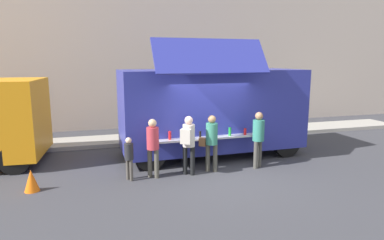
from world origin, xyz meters
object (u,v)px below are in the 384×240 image
Objects in this scene: customer_extra_browsing at (258,135)px; child_near_queue at (129,155)px; traffic_cone_orange at (31,180)px; customer_front_ordering at (211,138)px; customer_mid_with_backpack at (188,140)px; trash_bin at (283,122)px; food_truck_main at (212,109)px; customer_rear_waiting at (153,143)px.

customer_extra_browsing reaches higher than child_near_queue.
customer_front_ordering reaches higher than traffic_cone_orange.
customer_mid_with_backpack is 1.65m from child_near_queue.
child_near_queue is (-1.62, 0.05, -0.32)m from customer_mid_with_backpack.
customer_extra_browsing is (-3.30, -4.04, 0.52)m from trash_bin.
trash_bin is at bearing -1.04° from child_near_queue.
food_truck_main is 2.28m from customer_mid_with_backpack.
customer_extra_browsing reaches higher than customer_mid_with_backpack.
traffic_cone_orange is at bearing -156.36° from trash_bin.
customer_front_ordering is 2.35m from child_near_queue.
food_truck_main is 3.52m from child_near_queue.
customer_rear_waiting is at bearing -27.18° from child_near_queue.
child_near_queue is at bearing -150.80° from food_truck_main.
food_truck_main is 5.78m from traffic_cone_orange.
trash_bin is 0.83× the size of child_near_queue.
trash_bin is at bearing -20.46° from customer_mid_with_backpack.
customer_rear_waiting is (3.03, 0.14, 0.70)m from traffic_cone_orange.
traffic_cone_orange is 0.34× the size of customer_rear_waiting.
trash_bin is at bearing -19.35° from customer_front_ordering.
food_truck_main reaches higher than customer_rear_waiting.
customer_extra_browsing is at bearing -129.23° from trash_bin.
customer_mid_with_backpack is at bearing 0.65° from traffic_cone_orange.
customer_extra_browsing is (3.14, -0.03, 0.03)m from customer_rear_waiting.
child_near_queue is (-2.94, -1.73, -0.87)m from food_truck_main.
customer_mid_with_backpack is (4.01, 0.05, 0.75)m from traffic_cone_orange.
trash_bin is 7.60m from customer_rear_waiting.
customer_mid_with_backpack is at bearing -143.11° from trash_bin.
traffic_cone_orange is 10.34m from trash_bin.
customer_extra_browsing is at bearing -30.65° from child_near_queue.
traffic_cone_orange is 0.57× the size of trash_bin.
customer_rear_waiting is at bearing 2.62° from traffic_cone_orange.
customer_front_ordering reaches higher than child_near_queue.
customer_rear_waiting is (-1.68, -0.03, -0.00)m from customer_front_ordering.
traffic_cone_orange is at bearing -162.31° from food_truck_main.
trash_bin is 0.59× the size of customer_front_ordering.
food_truck_main reaches higher than traffic_cone_orange.
customer_extra_browsing is (1.46, -0.06, 0.03)m from customer_front_ordering.
customer_rear_waiting reaches higher than traffic_cone_orange.
customer_front_ordering is 1.40× the size of child_near_queue.
customer_mid_with_backpack is at bearing -127.76° from food_truck_main.
customer_front_ordering is at bearing 2.07° from traffic_cone_orange.
trash_bin is 0.58× the size of customer_extra_browsing.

